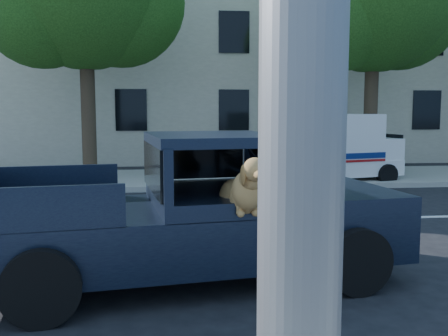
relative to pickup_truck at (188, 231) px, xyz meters
name	(u,v)px	position (x,y,z in m)	size (l,w,h in m)	color
ground	(289,279)	(1.30, -0.13, -0.64)	(120.00, 120.00, 0.00)	black
far_sidewalk	(219,178)	(1.30, 9.07, -0.56)	(60.00, 4.00, 0.15)	gray
lane_stripes	(346,219)	(3.30, 3.27, -0.63)	(21.60, 0.14, 0.01)	silver
building_main	(269,59)	(4.30, 16.37, 3.86)	(26.00, 6.00, 9.00)	beige
pickup_truck	(188,231)	(0.00, 0.00, 0.00)	(5.50, 2.94, 1.88)	black
mail_truck	(331,154)	(4.54, 8.04, 0.27)	(4.10, 2.72, 2.08)	silver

